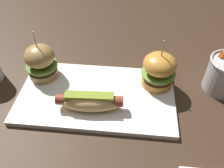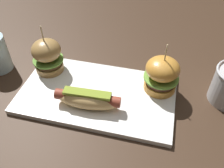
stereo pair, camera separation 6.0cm
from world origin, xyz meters
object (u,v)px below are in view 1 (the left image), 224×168
object	(u,v)px
platter_main	(97,96)
hot_dog	(90,101)
slider_left	(41,61)
slider_right	(159,70)

from	to	relation	value
platter_main	hot_dog	xyz separation A→B (m)	(-0.01, -0.05, 0.03)
hot_dog	slider_left	world-z (taller)	slider_left
hot_dog	slider_right	bearing A→B (deg)	32.22
hot_dog	slider_left	distance (m)	0.19
platter_main	slider_right	size ratio (longest dim) A/B	2.91
hot_dog	slider_left	bearing A→B (deg)	144.61
hot_dog	slider_left	xyz separation A→B (m)	(-0.15, 0.11, 0.03)
slider_left	slider_right	size ratio (longest dim) A/B	1.02
platter_main	hot_dog	world-z (taller)	hot_dog
platter_main	slider_left	xyz separation A→B (m)	(-0.16, 0.06, 0.06)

